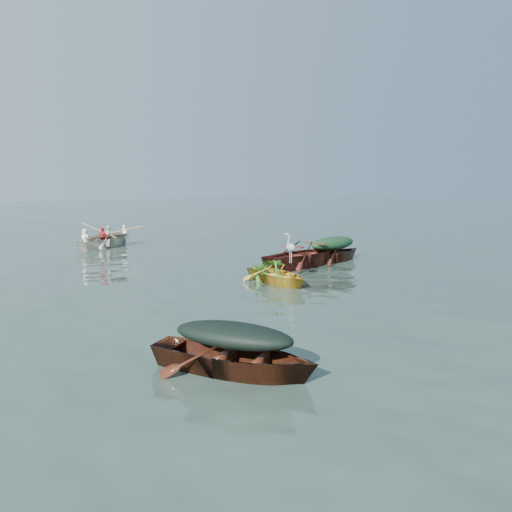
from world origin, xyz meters
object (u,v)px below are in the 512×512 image
Objects in this scene: yellow_dinghy at (277,283)px; heron at (291,252)px; rowed_boat at (106,248)px; open_wooden_boat at (304,267)px; green_tarp_boat at (333,262)px; dark_covered_boat at (233,373)px.

heron is (0.55, 0.06, 0.89)m from yellow_dinghy.
open_wooden_boat is at bearing 175.51° from rowed_boat.
open_wooden_boat is (-1.58, -0.26, 0.00)m from green_tarp_boat.
heron reaches higher than green_tarp_boat.
dark_covered_boat is 16.40m from rowed_boat.
green_tarp_boat is at bearing 6.71° from dark_covered_boat.
open_wooden_boat is at bearing 11.35° from dark_covered_boat.
heron reaches higher than open_wooden_boat.
green_tarp_boat is 10.58m from rowed_boat.
rowed_boat reaches higher than green_tarp_boat.
dark_covered_boat is at bearing 124.21° from open_wooden_boat.
dark_covered_boat is at bearing 120.97° from green_tarp_boat.
open_wooden_boat reaches higher than dark_covered_boat.
open_wooden_boat is at bearing 90.00° from green_tarp_boat.
dark_covered_boat reaches higher than yellow_dinghy.
open_wooden_boat is (7.19, 7.14, 0.00)m from dark_covered_boat.
open_wooden_boat is 5.57× the size of heron.
heron is at bearing 110.19° from green_tarp_boat.
dark_covered_boat is at bearing -134.82° from heron.
open_wooden_boat is 10.01m from rowed_boat.
green_tarp_boat is at bearing -91.40° from open_wooden_boat.
dark_covered_boat is 11.47m from green_tarp_boat.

